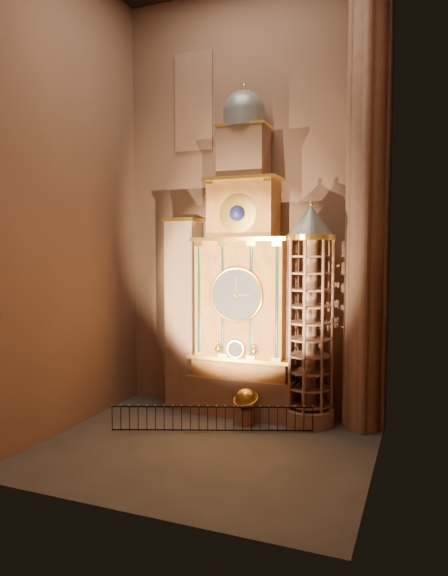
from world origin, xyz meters
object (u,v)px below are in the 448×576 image
at_px(astronomical_clock, 243,286).
at_px(stair_turret, 310,317).
at_px(portrait_tower, 184,313).
at_px(iron_railing, 212,419).
at_px(celestial_globe, 246,403).

xyz_separation_m(astronomical_clock, stair_turret, (3.50, -0.26, -1.41)).
distance_m(portrait_tower, iron_railing, 6.26).
height_order(stair_turret, iron_railing, stair_turret).
xyz_separation_m(portrait_tower, iron_railing, (2.98, -3.15, -4.51)).
relative_size(astronomical_clock, portrait_tower, 1.64).
bearing_deg(iron_railing, portrait_tower, 133.40).
bearing_deg(portrait_tower, celestial_globe, -21.21).
height_order(portrait_tower, stair_turret, stair_turret).
distance_m(stair_turret, iron_railing, 6.71).
distance_m(portrait_tower, stair_turret, 6.91).
height_order(astronomical_clock, portrait_tower, astronomical_clock).
relative_size(astronomical_clock, iron_railing, 1.90).
bearing_deg(iron_railing, astronomical_clock, 82.41).
relative_size(astronomical_clock, celestial_globe, 9.29).
bearing_deg(stair_turret, iron_railing, -143.75).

